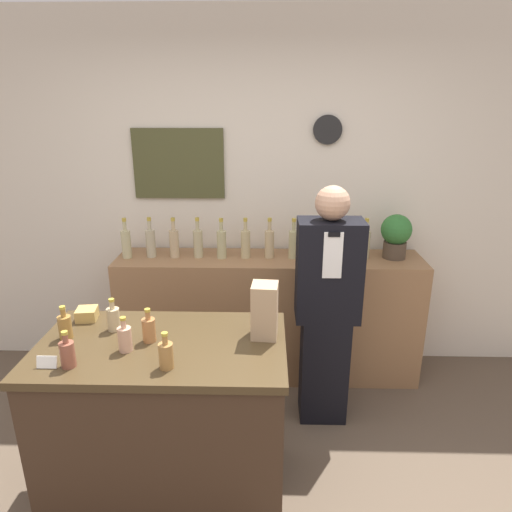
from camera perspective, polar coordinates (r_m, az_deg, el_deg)
back_wall at (r=3.54m, az=-0.96°, el=7.26°), size 5.20×0.09×2.70m
back_shelf at (r=3.56m, az=1.62°, el=-7.59°), size 2.27×0.45×0.96m
display_counter at (r=2.59m, az=-11.02°, el=-19.65°), size 1.23×0.71×0.94m
shopkeeper at (r=2.98m, az=8.83°, el=-6.65°), size 0.40×0.25×1.60m
potted_plant at (r=3.47m, az=17.09°, el=2.60°), size 0.22×0.22×0.33m
paper_bag at (r=2.28m, az=1.09°, el=-6.84°), size 0.14×0.14×0.28m
price_card_left at (r=2.28m, az=-24.69°, el=-11.97°), size 0.09×0.02×0.06m
gift_box at (r=2.66m, az=-20.38°, el=-6.81°), size 0.12×0.12×0.06m
counter_bottle_0 at (r=2.49m, az=-22.76°, el=-8.11°), size 0.07×0.07×0.18m
counter_bottle_1 at (r=2.24m, az=-22.50°, el=-11.18°), size 0.07×0.07×0.18m
counter_bottle_2 at (r=2.49m, az=-17.40°, el=-7.44°), size 0.07×0.07×0.18m
counter_bottle_3 at (r=2.28m, az=-16.07°, el=-9.83°), size 0.07×0.07×0.18m
counter_bottle_4 at (r=2.33m, az=-13.24°, el=-8.88°), size 0.07×0.07×0.18m
counter_bottle_5 at (r=2.10m, az=-11.18°, el=-12.01°), size 0.07×0.07×0.18m
shelf_bottle_0 at (r=3.48m, az=-15.92°, el=1.58°), size 0.07×0.07×0.30m
shelf_bottle_1 at (r=3.45m, az=-13.03°, el=1.69°), size 0.07×0.07×0.30m
shelf_bottle_2 at (r=3.41m, az=-10.19°, el=1.67°), size 0.07×0.07×0.30m
shelf_bottle_3 at (r=3.38m, az=-7.25°, el=1.70°), size 0.07×0.07×0.30m
shelf_bottle_4 at (r=3.35m, az=-4.32°, el=1.60°), size 0.07×0.07×0.30m
shelf_bottle_5 at (r=3.34m, az=-1.31°, el=1.65°), size 0.07×0.07×0.30m
shelf_bottle_6 at (r=3.35m, az=1.69°, el=1.65°), size 0.07×0.07×0.30m
shelf_bottle_7 at (r=3.35m, az=4.69°, el=1.60°), size 0.07×0.07×0.30m
shelf_bottle_8 at (r=3.34m, az=7.71°, el=1.47°), size 0.07×0.07×0.30m
shelf_bottle_9 at (r=3.38m, az=10.63°, el=1.53°), size 0.07×0.07×0.30m
shelf_bottle_10 at (r=3.43m, az=13.49°, el=1.55°), size 0.07×0.07×0.30m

